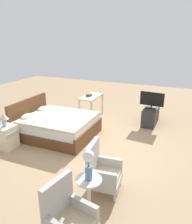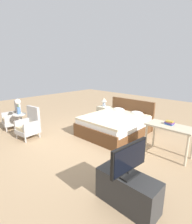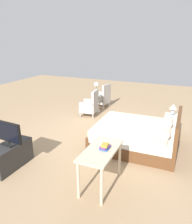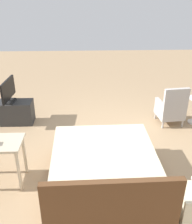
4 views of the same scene
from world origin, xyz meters
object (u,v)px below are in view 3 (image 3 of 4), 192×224
(tv_stand, at_px, (11,156))
(table_lamp, at_px, (173,108))
(armchair_by_window_right, at_px, (90,106))
(vanity_desk, at_px, (101,155))
(book_stack, at_px, (105,147))
(side_table, at_px, (96,101))
(bed, at_px, (137,136))
(flower_vase, at_px, (96,87))
(armchair_by_window_left, at_px, (103,98))
(tv_flatscreen, at_px, (7,133))
(nightstand, at_px, (171,125))

(tv_stand, bearing_deg, table_lamp, 136.32)
(armchair_by_window_right, height_order, vanity_desk, armchair_by_window_right)
(vanity_desk, bearing_deg, book_stack, 128.72)
(book_stack, bearing_deg, tv_stand, -83.27)
(side_table, bearing_deg, armchair_by_window_right, 2.30)
(armchair_by_window_right, bearing_deg, bed, 51.70)
(flower_vase, bearing_deg, tv_stand, -2.18)
(armchair_by_window_right, distance_m, flower_vase, 0.79)
(armchair_by_window_right, height_order, tv_stand, armchair_by_window_right)
(armchair_by_window_left, distance_m, flower_vase, 0.79)
(bed, bearing_deg, armchair_by_window_right, -128.30)
(table_lamp, distance_m, tv_stand, 4.28)
(side_table, xyz_separation_m, tv_flatscreen, (4.16, -0.16, 0.40))
(nightstand, xyz_separation_m, book_stack, (2.83, -0.89, 0.50))
(tv_flatscreen, distance_m, book_stack, 2.05)
(tv_flatscreen, bearing_deg, bed, 131.24)
(tv_flatscreen, bearing_deg, tv_stand, 175.39)
(armchair_by_window_left, distance_m, book_stack, 4.88)
(bed, bearing_deg, side_table, -136.66)
(armchair_by_window_left, height_order, armchair_by_window_right, same)
(side_table, height_order, tv_flatscreen, tv_flatscreen)
(tv_stand, xyz_separation_m, tv_flatscreen, (0.00, -0.00, 0.52))
(armchair_by_window_right, distance_m, table_lamp, 2.83)
(armchair_by_window_left, xyz_separation_m, armchair_by_window_right, (1.15, 0.00, 0.00))
(bed, relative_size, book_stack, 9.25)
(side_table, relative_size, tv_flatscreen, 0.84)
(armchair_by_window_right, relative_size, vanity_desk, 0.88)
(nightstand, xyz_separation_m, vanity_desk, (2.88, -0.96, 0.34))
(armchair_by_window_right, xyz_separation_m, book_stack, (3.34, 1.86, 0.41))
(table_lamp, distance_m, vanity_desk, 3.04)
(book_stack, bearing_deg, flower_vase, -154.37)
(bed, xyz_separation_m, nightstand, (-1.11, 0.70, -0.01))
(side_table, height_order, table_lamp, table_lamp)
(tv_flatscreen, xyz_separation_m, book_stack, (-0.24, 2.04, 0.00))
(bed, relative_size, tv_stand, 2.12)
(table_lamp, bearing_deg, nightstand, -90.00)
(nightstand, relative_size, table_lamp, 1.75)
(book_stack, bearing_deg, tv_flatscreen, -83.21)
(bed, distance_m, armchair_by_window_right, 2.62)
(armchair_by_window_right, bearing_deg, table_lamp, 79.54)
(armchair_by_window_right, distance_m, vanity_desk, 3.84)
(vanity_desk, bearing_deg, bed, 171.68)
(nightstand, height_order, book_stack, book_stack)
(bed, bearing_deg, book_stack, -6.56)
(table_lamp, bearing_deg, book_stack, -17.55)
(flower_vase, bearing_deg, armchair_by_window_left, 177.74)
(table_lamp, xyz_separation_m, book_stack, (2.83, -0.90, -0.01))
(table_lamp, bearing_deg, flower_vase, -111.39)
(armchair_by_window_left, bearing_deg, tv_stand, -2.19)
(tv_flatscreen, relative_size, vanity_desk, 0.71)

